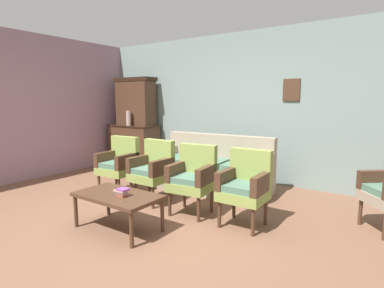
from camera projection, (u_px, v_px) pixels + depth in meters
ground_plane at (146, 223)px, 3.78m from camera, size 7.68×7.68×0.00m
wall_back_with_decor at (243, 107)px, 5.72m from camera, size 6.40×0.09×2.70m
wall_left_side at (8, 108)px, 5.41m from camera, size 0.06×5.20×2.70m
side_cabinet at (134, 146)px, 6.93m from camera, size 1.16×0.55×0.93m
cabinet_upper_hutch at (136, 101)px, 6.85m from camera, size 0.99×0.38×1.03m
vase_on_cabinet at (129, 118)px, 6.66m from camera, size 0.11×0.11×0.32m
floral_couch at (212, 170)px, 5.12m from camera, size 1.99×0.92×0.90m
armchair_by_doorway at (119, 162)px, 4.92m from camera, size 0.56×0.53×0.90m
armchair_near_couch_end at (153, 168)px, 4.51m from camera, size 0.52×0.49×0.90m
armchair_near_cabinet at (193, 176)px, 4.04m from camera, size 0.57×0.54×0.90m
armchair_row_middle at (245, 184)px, 3.65m from camera, size 0.53×0.50×0.90m
coffee_table at (118, 198)px, 3.54m from camera, size 1.00×0.56×0.42m
book_stack_on_table at (122, 192)px, 3.46m from camera, size 0.16×0.11×0.09m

